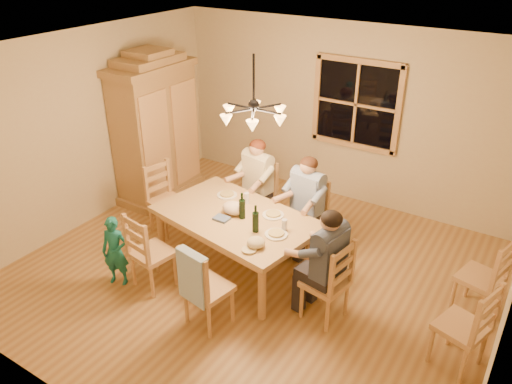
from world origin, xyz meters
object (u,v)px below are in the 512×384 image
Objects in this scene: wine_bottle_a at (242,206)px; chair_far_left at (257,208)px; child at (115,251)px; chandelier at (254,113)px; adult_slate_man at (328,252)px; adult_woman at (257,174)px; chair_spare_front at (459,339)px; chair_spare_back at (477,289)px; wine_bottle_b at (256,219)px; adult_plaid_man at (307,193)px; chair_near_right at (209,299)px; chair_end_left at (168,211)px; dining_table at (236,222)px; chair_far_right at (305,229)px; chair_end_right at (324,294)px; armoire at (156,132)px; chair_near_left at (154,264)px.

chair_far_left is at bearing 112.82° from wine_bottle_a.
wine_bottle_a is 0.37× the size of child.
chandelier is 1.65m from adult_slate_man.
chair_far_left is at bearing 100.07° from adult_woman.
child is 0.90× the size of chair_spare_front.
chair_spare_back reaches higher than child.
wine_bottle_b is (0.71, -1.15, 0.62)m from chair_far_left.
chandelier is at bearing 81.19° from adult_plaid_man.
chair_near_right is at bearing -86.26° from chandelier.
adult_plaid_man is (1.84, 0.60, 0.54)m from chair_end_left.
chair_spare_back is (2.70, 0.74, -0.36)m from dining_table.
chair_far_right and chair_near_right have the same top height.
child is at bearing -149.76° from wine_bottle_b.
chandelier reaches higher than chair_spare_front.
adult_woman is at bearing -0.00° from adult_plaid_man.
wine_bottle_a is 2.77m from chair_spare_back.
chandelier is 0.78× the size of chair_end_right.
chair_far_right is at bearing 83.07° from chair_spare_front.
child is (1.13, -2.04, -0.61)m from armoire.
chair_far_left is 1.00× the size of chair_spare_back.
adult_plaid_man is (0.84, -0.15, 0.00)m from adult_woman.
chair_far_right is 1.13m from wine_bottle_a.
armoire is at bearing 155.49° from wine_bottle_a.
chair_far_left is 1.82m from chair_near_left.
chair_near_left and chair_spare_back have the same top height.
dining_table is at bearing 117.90° from adult_woman.
wine_bottle_b is (-0.13, -1.00, 0.62)m from chair_far_right.
chair_near_left is at bearing -127.96° from dining_table.
chair_end_right is 1.13× the size of adult_slate_man.
armoire reaches higher than chair_near_right.
dining_table is 1.00m from adult_plaid_man.
wine_bottle_b is at bearing 107.87° from chair_spare_front.
adult_plaid_man is at bearing 71.13° from chandelier.
adult_slate_man is at bearing -13.24° from chandelier.
chandelier is 0.78× the size of chair_spare_back.
chair_near_left and chair_end_left have the same top height.
wine_bottle_a is (-1.22, 0.23, 0.08)m from adult_slate_man.
chair_end_left is 1.00× the size of chair_spare_back.
chair_spare_front is at bearing 169.35° from chair_far_left.
adult_plaid_man reaches higher than dining_table.
dining_table is at bearing 175.74° from wine_bottle_a.
adult_slate_man is 0.99× the size of child.
armoire is 2.50m from wine_bottle_a.
adult_woman is 0.88× the size of chair_spare_back.
chair_end_right is at bearing -2.82° from child.
chair_near_left is at bearing 118.60° from chair_spare_front.
chair_end_left is 2.01m from adult_plaid_man.
chandelier is 2.32m from child.
adult_plaid_man is 0.99× the size of child.
wine_bottle_a is at bearing 20.29° from child.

